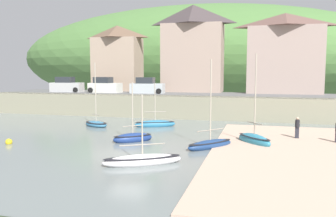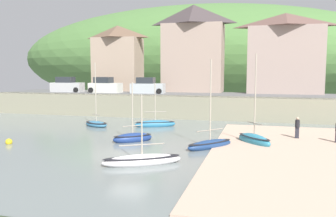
{
  "view_description": "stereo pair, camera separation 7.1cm",
  "coord_description": "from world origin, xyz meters",
  "px_view_note": "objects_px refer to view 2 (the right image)",
  "views": [
    {
      "loc": [
        8.01,
        -21.07,
        5.33
      ],
      "look_at": [
        0.81,
        6.8,
        2.16
      ],
      "focal_mm": 38.27,
      "sensor_mm": 36.0,
      "label": 1
    },
    {
      "loc": [
        8.08,
        -21.05,
        5.33
      ],
      "look_at": [
        0.81,
        6.8,
        2.16
      ],
      "focal_mm": 38.27,
      "sensor_mm": 36.0,
      "label": 2
    }
  ],
  "objects_px": {
    "person_on_slipway": "(297,127)",
    "waterfront_building_right": "(285,53)",
    "rowboat_small_beached": "(254,139)",
    "sailboat_blue_trim": "(96,124)",
    "motorboat_with_cabin": "(210,144)",
    "waterfront_building_centre": "(193,48)",
    "dinghy_open_wooden": "(142,160)",
    "parked_car_by_wall": "(105,86)",
    "fishing_boat_green": "(155,124)",
    "waterfront_building_left": "(118,58)",
    "parked_car_end_of_row": "(147,87)",
    "parked_car_near_slipway": "(67,86)",
    "mooring_buoy": "(9,142)",
    "sailboat_nearest_shore": "(133,138)"
  },
  "relations": [
    {
      "from": "motorboat_with_cabin",
      "to": "mooring_buoy",
      "type": "xyz_separation_m",
      "value": [
        -14.13,
        -2.33,
        -0.13
      ]
    },
    {
      "from": "sailboat_blue_trim",
      "to": "person_on_slipway",
      "type": "relative_size",
      "value": 3.74
    },
    {
      "from": "fishing_boat_green",
      "to": "parked_car_by_wall",
      "type": "relative_size",
      "value": 0.99
    },
    {
      "from": "waterfront_building_right",
      "to": "waterfront_building_centre",
      "type": "bearing_deg",
      "value": -180.0
    },
    {
      "from": "rowboat_small_beached",
      "to": "fishing_boat_green",
      "type": "relative_size",
      "value": 1.58
    },
    {
      "from": "parked_car_by_wall",
      "to": "mooring_buoy",
      "type": "height_order",
      "value": "parked_car_by_wall"
    },
    {
      "from": "waterfront_building_centre",
      "to": "dinghy_open_wooden",
      "type": "distance_m",
      "value": 28.77
    },
    {
      "from": "person_on_slipway",
      "to": "waterfront_building_centre",
      "type": "bearing_deg",
      "value": 122.7
    },
    {
      "from": "waterfront_building_centre",
      "to": "person_on_slipway",
      "type": "relative_size",
      "value": 6.89
    },
    {
      "from": "parked_car_by_wall",
      "to": "parked_car_end_of_row",
      "type": "distance_m",
      "value": 5.62
    },
    {
      "from": "waterfront_building_left",
      "to": "motorboat_with_cabin",
      "type": "height_order",
      "value": "waterfront_building_left"
    },
    {
      "from": "parked_car_near_slipway",
      "to": "parked_car_end_of_row",
      "type": "xyz_separation_m",
      "value": [
        10.99,
        0.0,
        0.0
      ]
    },
    {
      "from": "rowboat_small_beached",
      "to": "motorboat_with_cabin",
      "type": "relative_size",
      "value": 1.08
    },
    {
      "from": "waterfront_building_left",
      "to": "person_on_slipway",
      "type": "xyz_separation_m",
      "value": [
        21.93,
        -17.8,
        -5.93
      ]
    },
    {
      "from": "parked_car_end_of_row",
      "to": "sailboat_blue_trim",
      "type": "bearing_deg",
      "value": -100.84
    },
    {
      "from": "dinghy_open_wooden",
      "to": "waterfront_building_centre",
      "type": "bearing_deg",
      "value": 65.01
    },
    {
      "from": "rowboat_small_beached",
      "to": "sailboat_blue_trim",
      "type": "relative_size",
      "value": 1.1
    },
    {
      "from": "sailboat_nearest_shore",
      "to": "fishing_boat_green",
      "type": "relative_size",
      "value": 1.09
    },
    {
      "from": "waterfront_building_centre",
      "to": "waterfront_building_right",
      "type": "xyz_separation_m",
      "value": [
        11.34,
        0.0,
        -0.78
      ]
    },
    {
      "from": "fishing_boat_green",
      "to": "parked_car_end_of_row",
      "type": "relative_size",
      "value": 1.0
    },
    {
      "from": "waterfront_building_centre",
      "to": "dinghy_open_wooden",
      "type": "bearing_deg",
      "value": -85.21
    },
    {
      "from": "parked_car_near_slipway",
      "to": "waterfront_building_centre",
      "type": "bearing_deg",
      "value": 13.25
    },
    {
      "from": "rowboat_small_beached",
      "to": "fishing_boat_green",
      "type": "bearing_deg",
      "value": -162.56
    },
    {
      "from": "parked_car_end_of_row",
      "to": "mooring_buoy",
      "type": "bearing_deg",
      "value": -104.46
    },
    {
      "from": "waterfront_building_centre",
      "to": "fishing_boat_green",
      "type": "bearing_deg",
      "value": -93.15
    },
    {
      "from": "sailboat_blue_trim",
      "to": "mooring_buoy",
      "type": "height_order",
      "value": "sailboat_blue_trim"
    },
    {
      "from": "parked_car_by_wall",
      "to": "sailboat_blue_trim",
      "type": "bearing_deg",
      "value": -64.31
    },
    {
      "from": "parked_car_near_slipway",
      "to": "mooring_buoy",
      "type": "relative_size",
      "value": 8.68
    },
    {
      "from": "waterfront_building_right",
      "to": "fishing_boat_green",
      "type": "height_order",
      "value": "waterfront_building_right"
    },
    {
      "from": "fishing_boat_green",
      "to": "parked_car_by_wall",
      "type": "distance_m",
      "value": 14.27
    },
    {
      "from": "sailboat_nearest_shore",
      "to": "rowboat_small_beached",
      "type": "bearing_deg",
      "value": -32.17
    },
    {
      "from": "person_on_slipway",
      "to": "waterfront_building_right",
      "type": "bearing_deg",
      "value": 90.27
    },
    {
      "from": "waterfront_building_right",
      "to": "parked_car_by_wall",
      "type": "relative_size",
      "value": 2.28
    },
    {
      "from": "rowboat_small_beached",
      "to": "sailboat_blue_trim",
      "type": "xyz_separation_m",
      "value": [
        -14.55,
        4.63,
        -0.1
      ]
    },
    {
      "from": "sailboat_blue_trim",
      "to": "fishing_boat_green",
      "type": "xyz_separation_m",
      "value": [
        5.45,
        1.14,
        0.02
      ]
    },
    {
      "from": "waterfront_building_centre",
      "to": "dinghy_open_wooden",
      "type": "xyz_separation_m",
      "value": [
        2.31,
        -27.58,
        -7.84
      ]
    },
    {
      "from": "motorboat_with_cabin",
      "to": "dinghy_open_wooden",
      "type": "distance_m",
      "value": 6.03
    },
    {
      "from": "sailboat_nearest_shore",
      "to": "parked_car_near_slipway",
      "type": "xyz_separation_m",
      "value": [
        -15.38,
        17.16,
        2.93
      ]
    },
    {
      "from": "person_on_slipway",
      "to": "waterfront_building_left",
      "type": "bearing_deg",
      "value": 140.94
    },
    {
      "from": "mooring_buoy",
      "to": "sailboat_blue_trim",
      "type": "bearing_deg",
      "value": 74.74
    },
    {
      "from": "parked_car_near_slipway",
      "to": "mooring_buoy",
      "type": "bearing_deg",
      "value": -73.33
    },
    {
      "from": "sailboat_nearest_shore",
      "to": "waterfront_building_centre",
      "type": "bearing_deg",
      "value": 48.29
    },
    {
      "from": "waterfront_building_right",
      "to": "mooring_buoy",
      "type": "bearing_deg",
      "value": -129.01
    },
    {
      "from": "waterfront_building_centre",
      "to": "parked_car_by_wall",
      "type": "height_order",
      "value": "waterfront_building_centre"
    },
    {
      "from": "sailboat_blue_trim",
      "to": "person_on_slipway",
      "type": "distance_m",
      "value": 17.81
    },
    {
      "from": "sailboat_blue_trim",
      "to": "fishing_boat_green",
      "type": "height_order",
      "value": "sailboat_blue_trim"
    },
    {
      "from": "sailboat_nearest_shore",
      "to": "dinghy_open_wooden",
      "type": "xyz_separation_m",
      "value": [
        2.74,
        -5.92,
        -0.03
      ]
    },
    {
      "from": "parked_car_by_wall",
      "to": "person_on_slipway",
      "type": "height_order",
      "value": "parked_car_by_wall"
    },
    {
      "from": "motorboat_with_cabin",
      "to": "sailboat_blue_trim",
      "type": "bearing_deg",
      "value": 100.06
    },
    {
      "from": "parked_car_near_slipway",
      "to": "dinghy_open_wooden",
      "type": "bearing_deg",
      "value": -54.52
    }
  ]
}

